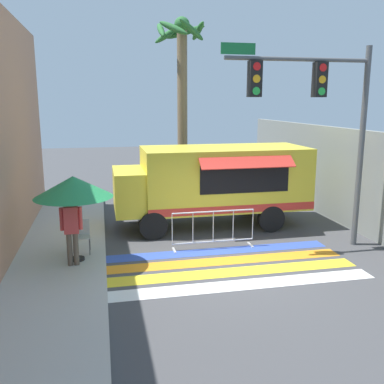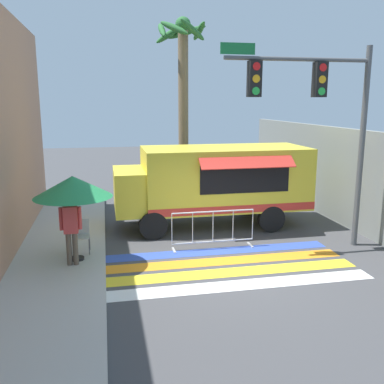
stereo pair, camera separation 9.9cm
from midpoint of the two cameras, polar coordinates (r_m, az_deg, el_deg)
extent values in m
plane|color=#424244|center=(11.07, 4.53, -9.79)|extent=(60.00, 60.00, 0.00)
cube|color=#B7B5AD|center=(10.86, -23.47, -10.76)|extent=(4.40, 16.00, 0.16)
cube|color=gray|center=(15.29, 19.37, 1.96)|extent=(0.20, 16.00, 3.23)
cube|color=white|center=(10.03, 6.48, -12.18)|extent=(6.40, 0.56, 0.01)
cube|color=yellow|center=(10.69, 5.17, -10.58)|extent=(6.40, 0.56, 0.01)
cube|color=orange|center=(11.37, 4.04, -9.15)|extent=(6.40, 0.56, 0.01)
cube|color=#334FB2|center=(12.05, 3.03, -7.89)|extent=(6.40, 0.56, 0.01)
cube|color=yellow|center=(14.23, 4.12, 1.99)|extent=(5.36, 2.36, 1.99)
cube|color=yellow|center=(13.80, -6.65, 0.26)|extent=(1.89, 2.17, 1.34)
cube|color=#1E232D|center=(13.69, -10.42, 1.47)|extent=(0.06, 1.88, 0.51)
cube|color=black|center=(13.18, 6.88, 1.79)|extent=(2.84, 0.03, 0.89)
cube|color=red|center=(12.91, 7.23, 3.93)|extent=(2.94, 0.43, 0.31)
cube|color=red|center=(13.30, 5.48, -2.33)|extent=(5.36, 0.01, 0.24)
cylinder|color=black|center=(12.99, -5.41, -4.49)|extent=(0.86, 0.22, 0.86)
cylinder|color=black|center=(15.07, -6.37, -2.19)|extent=(0.86, 0.22, 0.86)
cylinder|color=black|center=(13.91, 10.29, -3.52)|extent=(0.86, 0.22, 0.86)
cylinder|color=black|center=(15.87, 7.35, -1.49)|extent=(0.86, 0.22, 0.86)
cylinder|color=#515456|center=(12.88, 21.40, 5.29)|extent=(0.16, 0.16, 5.56)
cylinder|color=#515456|center=(11.88, 13.83, 16.82)|extent=(4.01, 0.11, 0.11)
cube|color=black|center=(12.09, 16.43, 14.16)|extent=(0.32, 0.28, 0.90)
cylinder|color=red|center=(11.98, 16.84, 15.60)|extent=(0.20, 0.02, 0.20)
cylinder|color=#F2A519|center=(11.96, 16.75, 14.17)|extent=(0.20, 0.02, 0.20)
cylinder|color=green|center=(11.95, 16.66, 12.74)|extent=(0.20, 0.02, 0.20)
cube|color=black|center=(11.35, 8.10, 14.69)|extent=(0.32, 0.28, 0.90)
cylinder|color=red|center=(11.24, 8.40, 16.24)|extent=(0.20, 0.02, 0.20)
cylinder|color=#F2A519|center=(11.22, 8.35, 14.72)|extent=(0.20, 0.02, 0.20)
cylinder|color=green|center=(11.21, 8.30, 13.19)|extent=(0.20, 0.02, 0.20)
cube|color=#197238|center=(11.28, 5.91, 18.49)|extent=(0.90, 0.02, 0.28)
cylinder|color=black|center=(11.34, -15.27, -8.59)|extent=(0.36, 0.36, 0.06)
cylinder|color=#B2B2B7|center=(11.03, -15.56, -3.48)|extent=(0.04, 0.04, 2.16)
cone|color=#268C4C|center=(10.84, -15.81, 0.68)|extent=(1.92, 1.92, 0.53)
cylinder|color=#4C4C51|center=(11.57, -15.71, -7.23)|extent=(0.02, 0.02, 0.43)
cylinder|color=#4C4C51|center=(11.55, -13.73, -7.15)|extent=(0.02, 0.02, 0.43)
cylinder|color=#4C4C51|center=(11.95, -15.59, -6.61)|extent=(0.02, 0.02, 0.43)
cylinder|color=#4C4C51|center=(11.93, -13.69, -6.54)|extent=(0.02, 0.02, 0.43)
cube|color=beige|center=(11.68, -14.74, -5.81)|extent=(0.42, 0.42, 0.03)
cube|color=beige|center=(11.80, -14.76, -4.50)|extent=(0.42, 0.03, 0.41)
cylinder|color=brown|center=(10.92, -16.25, -7.36)|extent=(0.13, 0.13, 0.82)
cylinder|color=brown|center=(10.91, -15.46, -7.33)|extent=(0.13, 0.13, 0.82)
cube|color=#CC3F3F|center=(10.70, -16.08, -3.60)|extent=(0.34, 0.20, 0.66)
cylinder|color=#CC3F3F|center=(10.71, -17.27, -3.48)|extent=(0.09, 0.09, 0.56)
cylinder|color=#CC3F3F|center=(10.67, -14.91, -3.39)|extent=(0.09, 0.09, 0.56)
sphere|color=#9E7051|center=(10.58, -16.23, -1.13)|extent=(0.23, 0.23, 0.23)
cylinder|color=#B7BABF|center=(12.00, 2.63, -2.62)|extent=(2.35, 0.04, 0.04)
cylinder|color=#B7BABF|center=(12.25, 2.59, -6.60)|extent=(2.35, 0.04, 0.04)
cylinder|color=#B7BABF|center=(11.89, -2.90, -4.96)|extent=(0.02, 0.02, 0.88)
cylinder|color=#B7BABF|center=(11.99, -0.12, -4.80)|extent=(0.02, 0.02, 0.88)
cylinder|color=#B7BABF|center=(12.12, 2.61, -4.63)|extent=(0.02, 0.02, 0.88)
cylinder|color=#B7BABF|center=(12.27, 5.28, -4.45)|extent=(0.02, 0.02, 0.88)
cylinder|color=#B7BABF|center=(12.46, 7.87, -4.27)|extent=(0.02, 0.02, 0.88)
cube|color=#B7BABF|center=(12.09, -2.63, -7.77)|extent=(0.06, 0.44, 0.03)
cube|color=#B7BABF|center=(12.63, 7.57, -6.99)|extent=(0.06, 0.44, 0.03)
cylinder|color=#7A664C|center=(17.57, -1.45, 9.81)|extent=(0.40, 0.40, 6.87)
sphere|color=#2D6B33|center=(17.80, -1.52, 21.42)|extent=(0.60, 0.60, 0.60)
ellipsoid|color=#2D6B33|center=(17.97, 0.64, 20.67)|extent=(0.38, 1.33, 0.72)
ellipsoid|color=#2D6B33|center=(18.57, -1.05, 20.53)|extent=(1.62, 0.80, 0.67)
ellipsoid|color=#2D6B33|center=(18.35, -3.33, 20.30)|extent=(1.40, 1.01, 1.01)
ellipsoid|color=#2D6B33|center=(17.66, -4.35, 20.77)|extent=(0.28, 1.62, 0.88)
ellipsoid|color=#2D6B33|center=(17.21, -2.68, 21.02)|extent=(1.15, 1.03, 0.74)
ellipsoid|color=#2D6B33|center=(17.25, -0.23, 20.82)|extent=(1.20, 0.71, 0.87)
camera|label=1|loc=(0.05, -90.22, -0.05)|focal=40.00mm
camera|label=2|loc=(0.05, 89.78, 0.05)|focal=40.00mm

